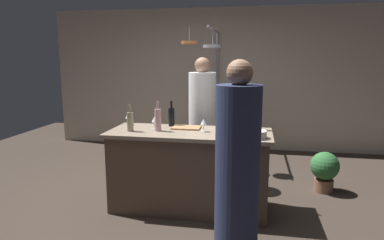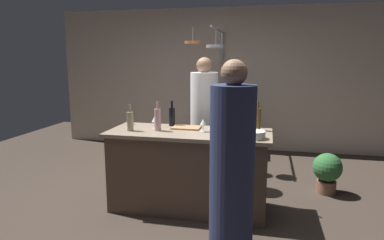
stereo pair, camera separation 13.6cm
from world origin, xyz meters
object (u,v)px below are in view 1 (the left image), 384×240
at_px(wine_bottle_amber, 257,118).
at_px(wine_bottle_dark, 171,116).
at_px(bar_stool_right, 238,203).
at_px(chef, 202,126).
at_px(wine_glass_by_chef, 204,122).
at_px(wine_bottle_green, 232,123).
at_px(potted_plant, 325,169).
at_px(mixing_bowl_ceramic, 256,134).
at_px(pepper_mill, 243,125).
at_px(wine_glass_near_right_guest, 155,120).
at_px(guest_right, 237,174).
at_px(wine_glass_near_left_guest, 128,116).
at_px(mixing_bowl_steel, 223,125).
at_px(stove_range, 215,128).
at_px(wine_bottle_rose, 158,119).
at_px(cutting_board, 186,128).
at_px(wine_bottle_white, 130,121).

height_order(wine_bottle_amber, wine_bottle_dark, wine_bottle_amber).
height_order(bar_stool_right, wine_bottle_amber, wine_bottle_amber).
distance_m(chef, wine_glass_by_chef, 0.87).
height_order(bar_stool_right, wine_glass_by_chef, wine_glass_by_chef).
bearing_deg(wine_bottle_green, chef, 118.39).
xyz_separation_m(potted_plant, mixing_bowl_ceramic, (-0.89, -1.00, 0.64)).
distance_m(wine_bottle_dark, wine_glass_by_chef, 0.49).
xyz_separation_m(chef, wine_glass_by_chef, (0.14, -0.83, 0.21)).
height_order(pepper_mill, mixing_bowl_ceramic, pepper_mill).
relative_size(wine_bottle_green, wine_glass_by_chef, 1.99).
bearing_deg(wine_glass_near_right_guest, wine_glass_by_chef, -3.72).
bearing_deg(pepper_mill, wine_bottle_amber, 59.50).
xyz_separation_m(guest_right, wine_bottle_dark, (-0.85, 1.25, 0.23)).
height_order(wine_bottle_amber, wine_glass_near_left_guest, wine_bottle_amber).
relative_size(wine_glass_near_left_guest, mixing_bowl_steel, 0.84).
bearing_deg(wine_glass_by_chef, mixing_bowl_steel, 45.68).
xyz_separation_m(stove_range, guest_right, (0.58, -3.45, 0.34)).
xyz_separation_m(wine_bottle_amber, mixing_bowl_steel, (-0.38, -0.01, -0.09)).
bearing_deg(mixing_bowl_steel, wine_glass_near_left_guest, 179.21).
xyz_separation_m(potted_plant, mixing_bowl_steel, (-1.25, -0.59, 0.64)).
bearing_deg(wine_glass_near_left_guest, mixing_bowl_steel, -0.79).
xyz_separation_m(wine_bottle_rose, mixing_bowl_steel, (0.70, 0.25, -0.09)).
xyz_separation_m(wine_glass_near_right_guest, wine_glass_by_chef, (0.57, -0.04, 0.00)).
xyz_separation_m(wine_glass_near_left_guest, mixing_bowl_ceramic, (1.52, -0.42, -0.07)).
height_order(guest_right, pepper_mill, guest_right).
height_order(wine_bottle_green, wine_bottle_amber, wine_bottle_amber).
bearing_deg(cutting_board, pepper_mill, -16.27).
bearing_deg(stove_range, guest_right, -80.43).
bearing_deg(mixing_bowl_steel, bar_stool_right, -74.91).
relative_size(stove_range, chef, 0.52).
bearing_deg(wine_bottle_green, wine_bottle_dark, 160.93).
bearing_deg(potted_plant, wine_glass_by_chef, -151.19).
relative_size(wine_bottle_rose, wine_bottle_dark, 1.10).
height_order(wine_bottle_rose, wine_glass_near_left_guest, wine_bottle_rose).
relative_size(cutting_board, wine_glass_by_chef, 2.19).
xyz_separation_m(wine_bottle_dark, wine_glass_near_right_guest, (-0.15, -0.21, -0.01)).
bearing_deg(wine_glass_by_chef, stove_range, 93.66).
height_order(stove_range, mixing_bowl_steel, mixing_bowl_steel).
bearing_deg(wine_bottle_rose, guest_right, -45.93).
xyz_separation_m(stove_range, wine_glass_near_right_guest, (-0.41, -2.40, 0.56)).
relative_size(chef, pepper_mill, 8.13).
height_order(pepper_mill, wine_bottle_dark, wine_bottle_dark).
height_order(wine_glass_near_right_guest, wine_glass_near_left_guest, same).
relative_size(chef, potted_plant, 3.28).
distance_m(guest_right, mixing_bowl_steel, 1.24).
distance_m(wine_bottle_green, mixing_bowl_ceramic, 0.33).
relative_size(chef, wine_bottle_white, 5.80).
bearing_deg(wine_glass_near_right_guest, cutting_board, 16.27).
height_order(wine_glass_by_chef, mixing_bowl_ceramic, wine_glass_by_chef).
bearing_deg(stove_range, pepper_mill, -76.87).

